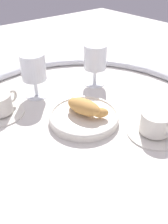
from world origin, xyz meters
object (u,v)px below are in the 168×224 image
(pastry_plate, at_px, (84,117))
(coffee_cup_far, at_px, (155,125))
(juice_glass_right, at_px, (95,59))
(croissant_large, at_px, (85,107))
(juice_glass_left, at_px, (33,69))

(pastry_plate, height_order, coffee_cup_far, coffee_cup_far)
(coffee_cup_far, distance_m, juice_glass_right, 0.31)
(juice_glass_right, bearing_deg, croissant_large, -48.83)
(pastry_plate, xyz_separation_m, juice_glass_right, (-0.14, 0.17, 0.08))
(juice_glass_left, bearing_deg, coffee_cup_far, 20.45)
(croissant_large, distance_m, juice_glass_left, 0.21)
(croissant_large, relative_size, juice_glass_right, 0.94)
(croissant_large, xyz_separation_m, juice_glass_right, (-0.14, 0.16, 0.05))
(croissant_large, height_order, juice_glass_right, juice_glass_right)
(pastry_plate, distance_m, juice_glass_left, 0.22)
(coffee_cup_far, bearing_deg, juice_glass_left, -159.55)
(juice_glass_right, bearing_deg, pastry_plate, -49.18)
(pastry_plate, xyz_separation_m, coffee_cup_far, (0.16, 0.10, 0.01))
(juice_glass_left, relative_size, juice_glass_right, 1.00)
(juice_glass_left, distance_m, juice_glass_right, 0.21)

